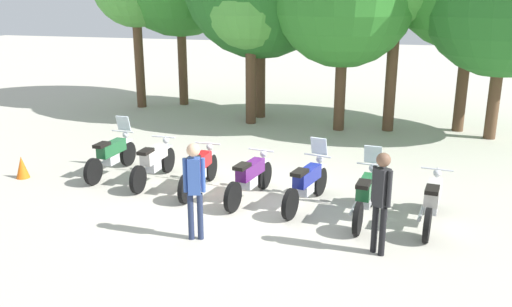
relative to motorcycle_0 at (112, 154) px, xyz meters
name	(u,v)px	position (x,y,z in m)	size (l,w,h in m)	color
ground_plane	(250,199)	(3.79, -0.70, -0.52)	(80.00, 80.00, 0.00)	#BCB7A8
motorcycle_0	(112,154)	(0.00, 0.00, 0.00)	(0.62, 2.19, 1.37)	black
motorcycle_1	(154,162)	(1.26, -0.23, -0.01)	(0.62, 2.19, 0.99)	black
motorcycle_2	(199,169)	(2.53, -0.50, -0.01)	(0.62, 2.19, 0.99)	black
motorcycle_3	(250,177)	(3.79, -0.70, -0.01)	(0.71, 2.18, 0.99)	black
motorcycle_4	(307,183)	(5.06, -0.75, 0.00)	(0.77, 2.16, 1.37)	black
motorcycle_5	(366,194)	(6.32, -1.10, 0.00)	(0.62, 2.19, 1.37)	black
motorcycle_6	(432,201)	(7.58, -1.07, -0.01)	(0.65, 2.19, 0.99)	black
person_0	(381,195)	(6.66, -2.59, 0.57)	(0.37, 0.34, 1.83)	black
person_1	(194,183)	(3.41, -2.91, 0.57)	(0.41, 0.30, 1.83)	#232D4C
tree_2	(251,2)	(1.76, 6.29, 3.57)	(3.21, 3.21, 5.72)	brown
traffic_cone	(22,167)	(-1.97, -0.88, -0.24)	(0.32, 0.32, 0.55)	orange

